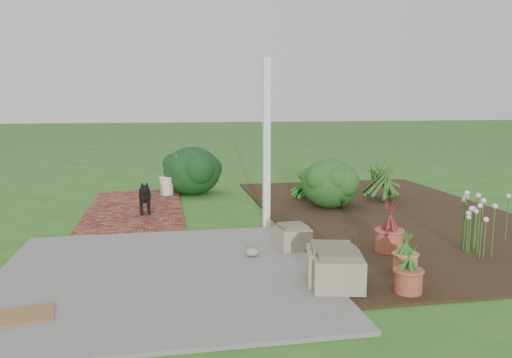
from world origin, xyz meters
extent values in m
plane|color=#2C5F1E|center=(0.00, 0.00, 0.00)|extent=(80.00, 80.00, 0.00)
cube|color=slate|center=(-1.25, -1.75, 0.02)|extent=(3.50, 3.50, 0.04)
cube|color=maroon|center=(-1.70, 1.75, 0.02)|extent=(1.60, 3.50, 0.04)
cube|color=black|center=(2.50, 0.50, 0.01)|extent=(4.00, 7.00, 0.03)
cube|color=white|center=(0.30, 0.10, 1.25)|extent=(0.10, 0.10, 2.50)
cube|color=#776D58|center=(0.48, -2.51, 0.20)|extent=(0.58, 0.58, 0.33)
cube|color=gray|center=(0.48, -2.33, 0.20)|extent=(0.60, 0.60, 0.33)
cube|color=#746C57|center=(0.39, -1.09, 0.17)|extent=(0.43, 0.43, 0.26)
cube|color=brown|center=(-2.47, -2.67, 0.05)|extent=(0.66, 0.49, 0.02)
cube|color=black|center=(-1.51, 1.29, 0.33)|extent=(0.20, 0.40, 0.18)
cylinder|color=black|center=(-1.57, 1.14, 0.14)|extent=(0.05, 0.05, 0.20)
cylinder|color=black|center=(-1.44, 1.15, 0.14)|extent=(0.05, 0.05, 0.20)
cylinder|color=black|center=(-1.58, 1.43, 0.14)|extent=(0.05, 0.05, 0.20)
cylinder|color=black|center=(-1.46, 1.43, 0.14)|extent=(0.05, 0.05, 0.20)
sphere|color=black|center=(-1.50, 1.05, 0.47)|extent=(0.16, 0.16, 0.16)
cone|color=black|center=(-1.52, 1.50, 0.45)|extent=(0.07, 0.12, 0.15)
cylinder|color=beige|center=(-1.14, 2.92, 0.22)|extent=(0.34, 0.34, 0.35)
ellipsoid|color=#0E3715|center=(1.71, 1.31, 0.47)|extent=(1.21, 1.21, 0.87)
cylinder|color=#A74D38|center=(1.54, -1.43, 0.17)|extent=(0.38, 0.38, 0.27)
cylinder|color=#B56F3D|center=(1.37, -2.20, 0.14)|extent=(0.26, 0.26, 0.22)
cylinder|color=brown|center=(1.12, -2.73, 0.14)|extent=(0.32, 0.32, 0.23)
ellipsoid|color=black|center=(-0.62, 3.18, 0.50)|extent=(1.47, 1.47, 1.00)
camera|label=1|loc=(-1.19, -7.03, 1.87)|focal=35.00mm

